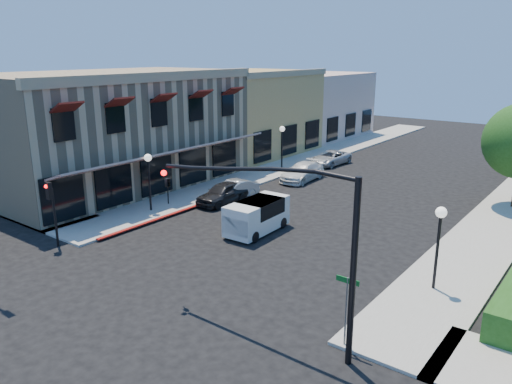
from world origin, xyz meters
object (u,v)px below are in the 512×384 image
Objects in this scene: signal_mast_arm at (293,226)px; secondary_signal at (51,202)px; lamppost_right_near at (440,227)px; lamppost_left_near at (149,168)px; parked_car_b at (233,190)px; street_name_sign at (347,301)px; parked_car_d at (331,158)px; parked_car_a at (223,193)px; lamppost_left_far at (282,136)px; white_van at (257,214)px; parked_car_c at (302,172)px.

signal_mast_arm reaches higher than secondary_signal.
secondary_signal is 17.77m from lamppost_right_near.
lamppost_right_near is (16.50, 6.59, 0.42)m from secondary_signal.
secondary_signal is 0.93× the size of lamppost_right_near.
lamppost_left_near is 1.00× the size of lamppost_right_near.
secondary_signal is at bearing -85.66° from lamppost_left_near.
lamppost_right_near is 0.95× the size of parked_car_b.
parked_car_d is at bearing 119.93° from street_name_sign.
street_name_sign is at bearing -35.57° from parked_car_a.
lamppost_left_far is at bearing 140.53° from lamppost_right_near.
signal_mast_arm is 25.07m from lamppost_left_far.
secondary_signal is 0.84× the size of parked_car_a.
parked_car_d is at bearing 82.72° from lamppost_left_near.
lamppost_left_far is (-16.00, 19.80, 1.04)m from street_name_sign.
signal_mast_arm reaches higher than street_name_sign.
white_van is at bearing 142.05° from street_name_sign.
secondary_signal reaches higher than parked_car_a.
signal_mast_arm is at bearing -24.37° from lamppost_left_near.
parked_car_c is at bearing 88.13° from parked_car_b.
white_van is (7.19, -12.93, -1.73)m from lamppost_left_far.
lamppost_left_far is at bearing 125.00° from signal_mast_arm.
white_van is at bearing 8.50° from lamppost_left_near.
lamppost_left_near is 18.27m from parked_car_d.
white_van is at bearing -69.34° from parked_car_d.
lamppost_right_near is at bearing -13.09° from parked_car_b.
secondary_signal is 6.63m from lamppost_left_near.
parked_car_d is (-14.70, 18.00, -2.15)m from lamppost_right_near.
lamppost_left_far is at bearing 102.96° from parked_car_a.
signal_mast_arm is 16.35m from parked_car_a.
street_name_sign is 25.48m from lamppost_left_far.
parked_car_a reaches higher than parked_car_d.
lamppost_left_near reaches higher than street_name_sign.
street_name_sign is 17.48m from parked_car_b.
street_name_sign is 17.05m from lamppost_left_near.
lamppost_right_near is at bearing -6.25° from white_van.
parked_car_c reaches higher than parked_car_b.
lamppost_right_near is at bearing -15.21° from parked_car_a.
white_van is at bearing 133.41° from signal_mast_arm.
white_van reaches higher than parked_car_d.
street_name_sign is 27.48m from parked_car_d.
parked_car_a is at bearing -85.45° from parked_car_d.
lamppost_left_near and lamppost_left_far have the same top height.
lamppost_left_far reaches higher than parked_car_d.
parked_car_a is at bearing 144.42° from street_name_sign.
lamppost_left_far is 0.90× the size of white_van.
lamppost_right_near is 15.67m from parked_car_b.
white_van is (-7.17, 7.58, -3.08)m from signal_mast_arm.
lamppost_left_near reaches higher than secondary_signal.
lamppost_right_near reaches higher than white_van.
parked_car_b is (0.00, 1.00, -0.06)m from parked_car_a.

